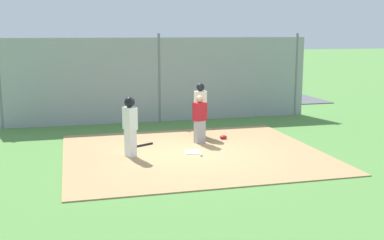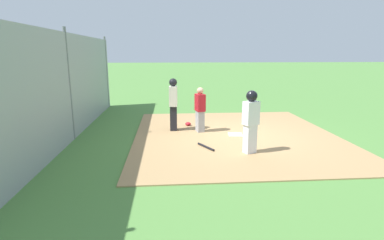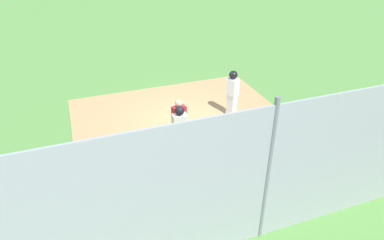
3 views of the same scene
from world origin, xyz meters
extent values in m
plane|color=#51843D|center=(0.00, 0.00, 0.00)|extent=(140.00, 140.00, 0.00)
cube|color=#A88456|center=(0.00, 0.00, 0.01)|extent=(7.20, 6.40, 0.03)
cube|color=white|center=(0.00, 0.00, 0.04)|extent=(0.48, 0.48, 0.02)
cube|color=#9E9EA3|center=(-0.50, -1.10, 0.38)|extent=(0.34, 0.29, 0.71)
cube|color=#B21923|center=(-0.50, -1.10, 1.02)|extent=(0.43, 0.35, 0.56)
sphere|color=tan|center=(-0.50, -1.10, 1.40)|extent=(0.22, 0.22, 0.22)
cube|color=black|center=(-0.76, -1.97, 0.45)|extent=(0.32, 0.24, 0.84)
cube|color=beige|center=(-0.76, -1.97, 1.20)|extent=(0.40, 0.29, 0.66)
sphere|color=black|center=(-0.76, -1.97, 1.66)|extent=(0.26, 0.26, 0.26)
cube|color=silver|center=(1.78, -0.01, 0.41)|extent=(0.32, 0.36, 0.77)
cube|color=white|center=(1.78, -0.01, 1.10)|extent=(0.39, 0.45, 0.61)
sphere|color=tan|center=(1.78, -0.01, 1.52)|extent=(0.24, 0.24, 0.24)
sphere|color=black|center=(1.78, -0.01, 1.54)|extent=(0.29, 0.29, 0.29)
cylinder|color=black|center=(1.28, -1.12, 0.06)|extent=(0.69, 0.41, 0.06)
ellipsoid|color=#B21923|center=(-1.38, -1.43, 0.09)|extent=(0.24, 0.20, 0.12)
sphere|color=white|center=(-0.11, 0.47, 0.07)|extent=(0.07, 0.07, 0.07)
cube|color=#93999E|center=(0.00, -5.08, 1.60)|extent=(12.00, 0.05, 3.20)
cylinder|color=slate|center=(0.00, -5.08, 1.68)|extent=(0.10, 0.10, 3.35)
camera|label=1|loc=(3.35, 12.75, 3.44)|focal=44.57mm
camera|label=2|loc=(9.28, -2.14, 2.64)|focal=28.34mm
camera|label=3|loc=(-3.19, -9.48, 5.90)|focal=31.96mm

